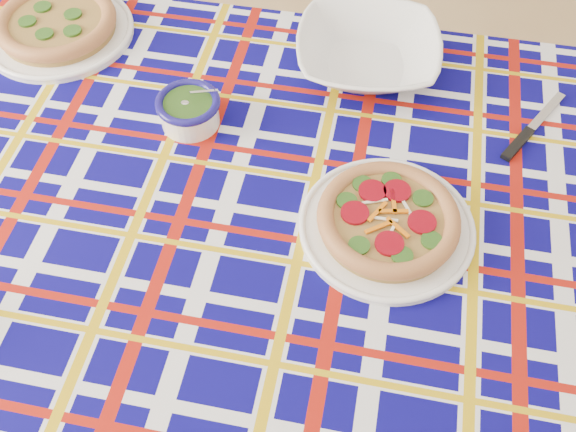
# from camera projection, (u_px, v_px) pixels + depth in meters

# --- Properties ---
(floor) EXTENTS (4.00, 4.00, 0.00)m
(floor) POSITION_uv_depth(u_px,v_px,m) (162.00, 398.00, 1.65)
(floor) COLOR tan
(floor) RESTS_ON ground
(dining_table) EXTENTS (1.65, 1.12, 0.73)m
(dining_table) POSITION_uv_depth(u_px,v_px,m) (272.00, 219.00, 1.16)
(dining_table) COLOR brown
(dining_table) RESTS_ON floor
(tablecloth) EXTENTS (1.69, 1.16, 0.10)m
(tablecloth) POSITION_uv_depth(u_px,v_px,m) (272.00, 211.00, 1.14)
(tablecloth) COLOR #09055E
(tablecloth) RESTS_ON dining_table
(main_focaccia_plate) EXTENTS (0.36, 0.36, 0.06)m
(main_focaccia_plate) POSITION_uv_depth(u_px,v_px,m) (388.00, 219.00, 1.03)
(main_focaccia_plate) COLOR olive
(main_focaccia_plate) RESTS_ON tablecloth
(pesto_bowl) EXTENTS (0.12, 0.12, 0.07)m
(pesto_bowl) POSITION_uv_depth(u_px,v_px,m) (189.00, 109.00, 1.17)
(pesto_bowl) COLOR #1C3B10
(pesto_bowl) RESTS_ON tablecloth
(serving_bowl) EXTENTS (0.29, 0.29, 0.07)m
(serving_bowl) POSITION_uv_depth(u_px,v_px,m) (368.00, 53.00, 1.26)
(serving_bowl) COLOR white
(serving_bowl) RESTS_ON tablecloth
(second_focaccia_plate) EXTENTS (0.35, 0.35, 0.06)m
(second_focaccia_plate) POSITION_uv_depth(u_px,v_px,m) (57.00, 24.00, 1.33)
(second_focaccia_plate) COLOR olive
(second_focaccia_plate) RESTS_ON tablecloth
(table_knife) EXTENTS (0.15, 0.20, 0.01)m
(table_knife) POSITION_uv_depth(u_px,v_px,m) (544.00, 113.00, 1.21)
(table_knife) COLOR silver
(table_knife) RESTS_ON tablecloth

